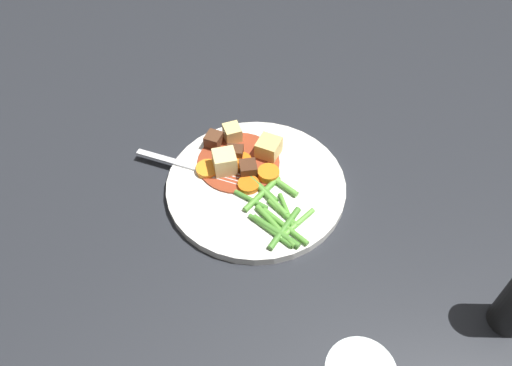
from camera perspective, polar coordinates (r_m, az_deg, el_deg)
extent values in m
plane|color=#26282D|center=(0.75, 0.00, -0.68)|extent=(3.00, 3.00, 0.00)
cylinder|color=white|center=(0.74, 0.00, -0.34)|extent=(0.26, 0.26, 0.01)
cylinder|color=#93381E|center=(0.77, -1.80, 2.49)|extent=(0.12, 0.12, 0.00)
cylinder|color=orange|center=(0.74, 1.28, 1.19)|extent=(0.04, 0.04, 0.01)
cylinder|color=orange|center=(0.73, -0.73, -0.34)|extent=(0.04, 0.04, 0.01)
cylinder|color=orange|center=(0.75, -5.49, 1.56)|extent=(0.05, 0.05, 0.01)
cylinder|color=orange|center=(0.76, -1.55, 2.48)|extent=(0.05, 0.05, 0.01)
cube|color=#EAD68C|center=(0.74, -3.56, 2.33)|extent=(0.04, 0.04, 0.03)
cube|color=#DBBC6B|center=(0.77, 1.43, 3.97)|extent=(0.05, 0.05, 0.03)
cube|color=#E5CC7A|center=(0.79, -2.70, 5.63)|extent=(0.03, 0.03, 0.03)
cube|color=#56331E|center=(0.79, -4.79, 4.83)|extent=(0.03, 0.03, 0.02)
cube|color=#4C2B19|center=(0.74, -0.75, 1.65)|extent=(0.03, 0.03, 0.02)
cube|color=#4C2B19|center=(0.77, -2.10, 3.50)|extent=(0.03, 0.03, 0.02)
cylinder|color=#66AD42|center=(0.69, 4.64, -4.64)|extent=(0.02, 0.07, 0.01)
cylinder|color=#599E38|center=(0.70, 3.36, -3.24)|extent=(0.06, 0.02, 0.01)
cylinder|color=#66AD42|center=(0.71, 2.15, -1.84)|extent=(0.06, 0.01, 0.01)
cylinder|color=#599E38|center=(0.69, 2.20, -4.85)|extent=(0.08, 0.01, 0.01)
cylinder|color=#4C8E33|center=(0.68, 3.24, -5.11)|extent=(0.04, 0.07, 0.01)
cylinder|color=#599E38|center=(0.69, 3.31, -4.91)|extent=(0.08, 0.02, 0.01)
cylinder|color=#4C8E33|center=(0.68, 2.26, -5.46)|extent=(0.08, 0.03, 0.01)
cylinder|color=#66AD42|center=(0.73, 2.96, -0.17)|extent=(0.06, 0.02, 0.01)
cylinder|color=#4C8E33|center=(0.73, 0.56, -0.69)|extent=(0.06, 0.02, 0.01)
cylinder|color=#4C8E33|center=(0.68, 1.60, -5.37)|extent=(0.07, 0.03, 0.01)
cylinder|color=#599E38|center=(0.72, 0.70, -1.19)|extent=(0.03, 0.08, 0.01)
cylinder|color=#4C8E33|center=(0.71, -0.58, -1.90)|extent=(0.05, 0.03, 0.01)
cylinder|color=#599E38|center=(0.70, 3.48, -3.12)|extent=(0.06, 0.02, 0.01)
cube|color=silver|center=(0.78, -9.56, 2.48)|extent=(0.10, 0.08, 0.00)
cube|color=silver|center=(0.75, -5.06, 1.22)|extent=(0.03, 0.03, 0.00)
cylinder|color=silver|center=(0.74, -3.23, 0.10)|extent=(0.04, 0.03, 0.00)
cylinder|color=silver|center=(0.74, -3.04, 0.44)|extent=(0.04, 0.03, 0.00)
cylinder|color=silver|center=(0.75, -2.86, 0.78)|extent=(0.04, 0.03, 0.00)
cylinder|color=silver|center=(0.75, -2.68, 1.12)|extent=(0.04, 0.03, 0.00)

